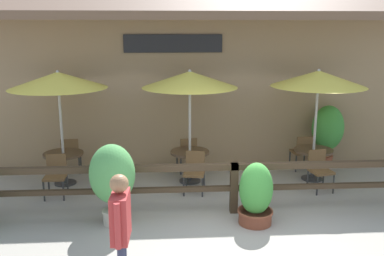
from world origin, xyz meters
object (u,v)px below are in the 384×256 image
dining_table_near (64,159)px  chair_middle_wallside (187,153)px  patio_umbrella_far (318,79)px  chair_middle_streetside (195,170)px  potted_plant_corner_fern (256,196)px  dining_table_middle (190,157)px  chair_far_wallside (302,151)px  chair_near_streetside (56,174)px  chair_far_streetside (320,168)px  patio_umbrella_middle (190,80)px  potted_plant_tall_tropical (328,130)px  dining_table_far (313,155)px  pedestrian (121,221)px  potted_plant_broad_leaf (112,177)px  patio_umbrella_near (58,80)px  chair_near_wallside (71,153)px

dining_table_near → chair_middle_wallside: (2.74, 0.60, -0.08)m
chair_middle_wallside → patio_umbrella_far: (2.80, -0.67, 1.81)m
chair_middle_streetside → potted_plant_corner_fern: 1.81m
dining_table_middle → chair_far_wallside: size_ratio=1.00×
chair_near_streetside → potted_plant_corner_fern: size_ratio=0.77×
patio_umbrella_far → chair_far_streetside: bearing=-97.6°
patio_umbrella_middle → potted_plant_tall_tropical: patio_umbrella_middle is taller
dining_table_far → pedestrian: bearing=-132.8°
chair_near_streetside → chair_far_streetside: same height
chair_near_streetside → potted_plant_broad_leaf: potted_plant_broad_leaf is taller
potted_plant_corner_fern → patio_umbrella_near: bearing=149.7°
chair_middle_wallside → dining_table_middle: bearing=80.0°
patio_umbrella_near → potted_plant_corner_fern: size_ratio=2.25×
chair_near_streetside → chair_far_streetside: (5.46, -0.02, 0.00)m
chair_near_streetside → pedestrian: pedestrian is taller
chair_near_wallside → chair_far_wallside: 5.51m
patio_umbrella_near → chair_far_streetside: (5.45, -0.74, -1.81)m
chair_middle_streetside → potted_plant_broad_leaf: size_ratio=0.59×
patio_umbrella_near → potted_plant_broad_leaf: 2.84m
chair_near_streetside → potted_plant_tall_tropical: 6.37m
dining_table_near → chair_far_streetside: chair_far_streetside is taller
chair_near_wallside → dining_table_middle: chair_near_wallside is taller
patio_umbrella_far → dining_table_far: 1.73m
chair_middle_streetside → potted_plant_corner_fern: potted_plant_corner_fern is taller
chair_near_wallside → pedestrian: (1.67, -4.98, 0.59)m
chair_near_wallside → chair_far_streetside: bearing=159.4°
potted_plant_corner_fern → potted_plant_tall_tropical: 3.85m
patio_umbrella_near → dining_table_far: (5.54, -0.07, -1.73)m
dining_table_near → chair_middle_streetside: bearing=-13.4°
dining_table_middle → chair_far_streetside: 2.78m
dining_table_near → patio_umbrella_middle: patio_umbrella_middle is taller
patio_umbrella_near → patio_umbrella_middle: 2.76m
chair_near_streetside → potted_plant_tall_tropical: potted_plant_tall_tropical is taller
dining_table_near → pedestrian: bearing=-68.6°
chair_far_wallside → pedestrian: (-3.83, -4.85, 0.59)m
potted_plant_broad_leaf → chair_near_wallside: bearing=115.1°
chair_far_wallside → potted_plant_broad_leaf: 4.99m
patio_umbrella_middle → dining_table_middle: size_ratio=2.91×
chair_near_streetside → chair_far_wallside: size_ratio=1.00×
dining_table_far → chair_far_streetside: size_ratio=1.00×
chair_near_wallside → potted_plant_corner_fern: 4.79m
chair_near_wallside → chair_far_wallside: size_ratio=1.00×
dining_table_far → potted_plant_corner_fern: 2.77m
patio_umbrella_near → pedestrian: (1.67, -4.26, -1.21)m
chair_far_wallside → potted_plant_broad_leaf: size_ratio=0.59×
patio_umbrella_far → chair_far_streetside: (-0.09, -0.66, -1.81)m
patio_umbrella_near → chair_far_streetside: 5.79m
chair_far_wallside → potted_plant_tall_tropical: potted_plant_tall_tropical is taller
patio_umbrella_middle → potted_plant_corner_fern: bearing=-64.8°
chair_near_streetside → dining_table_far: 5.58m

